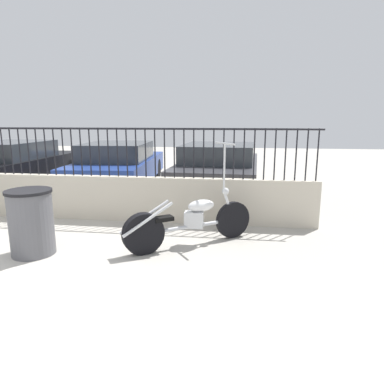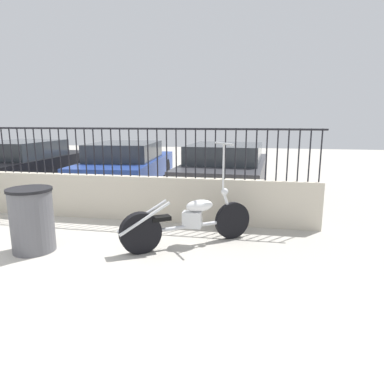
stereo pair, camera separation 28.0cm
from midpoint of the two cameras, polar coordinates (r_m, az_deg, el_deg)
low_wall at (r=6.99m, az=-21.25°, el=-0.73°), size 9.26×0.18×0.83m
fence_railing at (r=6.86m, az=-21.87°, el=7.35°), size 9.26×0.04×0.88m
motorcycle_silver at (r=5.06m, az=-2.80°, el=-5.07°), size 1.80×1.32×1.52m
trash_bin at (r=5.30m, az=-26.60°, el=-4.54°), size 0.61×0.61×0.92m
car_black at (r=10.57m, az=-28.09°, el=4.06°), size 1.85×4.50×1.28m
car_blue at (r=9.66m, az=-12.87°, el=4.45°), size 2.16×4.62×1.25m
car_dark_grey at (r=8.84m, az=3.65°, el=4.08°), size 2.11×4.45×1.26m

